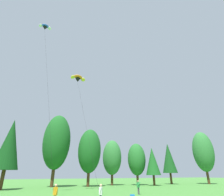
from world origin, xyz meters
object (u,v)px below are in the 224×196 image
Objects in this scene: picnic_cooler at (132,196)px; kite_flyer_near at (55,193)px; kite_flyer_far at (138,186)px; parafoil_kite_mid_orange at (78,79)px; kite_flyer_mid at (101,193)px; parafoil_kite_high_blue_white at (45,27)px.

kite_flyer_near is at bearing 42.85° from picnic_cooler.
parafoil_kite_mid_orange reaches higher than kite_flyer_far.
kite_flyer_mid is 0.07× the size of parafoil_kite_high_blue_white.
kite_flyer_far is (7.91, 6.72, 0.01)m from kite_flyer_mid.
kite_flyer_far is 27.94m from parafoil_kite_high_blue_white.
kite_flyer_near is 12.53m from kite_flyer_far.
picnic_cooler is at bearing -61.19° from parafoil_kite_mid_orange.
parafoil_kite_mid_orange is 35.42× the size of picnic_cooler.
kite_flyer_near is 0.07× the size of parafoil_kite_high_blue_white.
parafoil_kite_high_blue_white is at bearing 170.49° from kite_flyer_far.
picnic_cooler is at bearing -133.28° from kite_flyer_far.
picnic_cooler is (12.23, -5.13, -24.44)m from parafoil_kite_high_blue_white.
parafoil_kite_mid_orange is (3.71, 11.96, 17.89)m from kite_flyer_near.
parafoil_kite_mid_orange reaches higher than kite_flyer_near.
kite_flyer_near is 21.84m from parafoil_kite_mid_orange.
parafoil_kite_high_blue_white reaches higher than kite_flyer_far.
parafoil_kite_high_blue_white is (-14.73, 2.47, 23.61)m from kite_flyer_far.
parafoil_kite_mid_orange is at bearing 72.76° from kite_flyer_near.
parafoil_kite_mid_orange is (0.20, 13.53, 17.89)m from kite_flyer_mid.
kite_flyer_mid reaches higher than picnic_cooler.
kite_flyer_mid is (3.51, -1.56, 0.00)m from kite_flyer_near.
kite_flyer_mid is at bearing -139.67° from kite_flyer_far.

